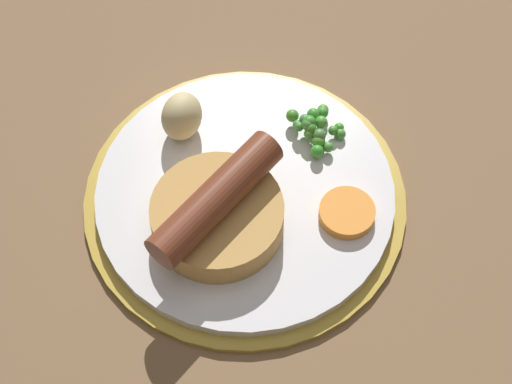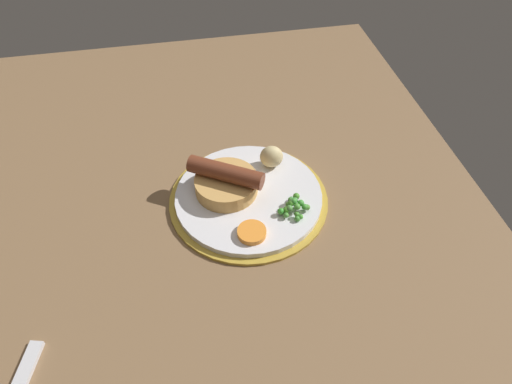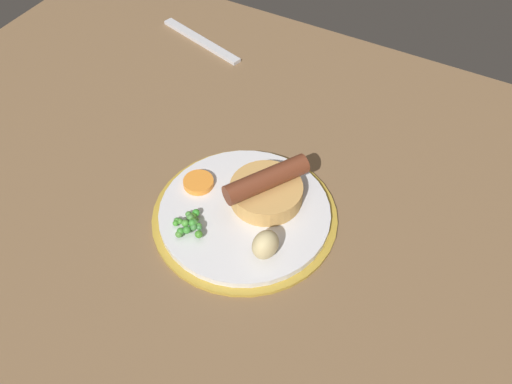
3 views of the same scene
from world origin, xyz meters
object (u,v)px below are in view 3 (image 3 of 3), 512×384
object	(u,v)px
potato_chunk_1	(265,245)
carrot_slice_0	(199,182)
sausage_pudding	(266,189)
fork	(201,41)
pea_pile	(191,224)
dinner_plate	(245,215)

from	to	relation	value
potato_chunk_1	carrot_slice_0	distance (cm)	14.12
sausage_pudding	potato_chunk_1	distance (cm)	8.64
fork	pea_pile	bearing A→B (deg)	136.38
pea_pile	fork	xyz separation A→B (cm)	(21.77, -36.17, -2.10)
pea_pile	fork	size ratio (longest dim) A/B	0.26
dinner_plate	potato_chunk_1	bearing A→B (deg)	139.72
sausage_pudding	carrot_slice_0	distance (cm)	9.28
pea_pile	carrot_slice_0	xyz separation A→B (cm)	(3.18, -6.66, -0.58)
dinner_plate	carrot_slice_0	bearing A→B (deg)	-6.99
fork	sausage_pudding	bearing A→B (deg)	150.45
sausage_pudding	fork	size ratio (longest dim) A/B	0.61
sausage_pudding	pea_pile	bearing A→B (deg)	-2.03
sausage_pudding	potato_chunk_1	bearing A→B (deg)	58.72
dinner_plate	sausage_pudding	size ratio (longest dim) A/B	2.16
sausage_pudding	fork	world-z (taller)	sausage_pudding
pea_pile	carrot_slice_0	bearing A→B (deg)	-64.46
pea_pile	carrot_slice_0	world-z (taller)	pea_pile
pea_pile	potato_chunk_1	world-z (taller)	potato_chunk_1
fork	potato_chunk_1	bearing A→B (deg)	147.29
sausage_pudding	fork	distance (cm)	38.93
carrot_slice_0	dinner_plate	bearing A→B (deg)	173.01
carrot_slice_0	pea_pile	bearing A→B (deg)	115.54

